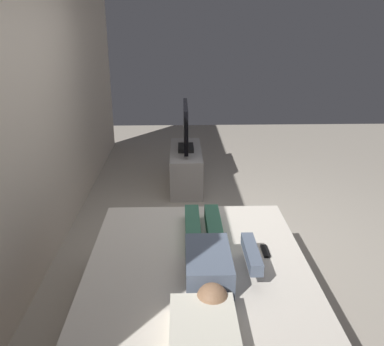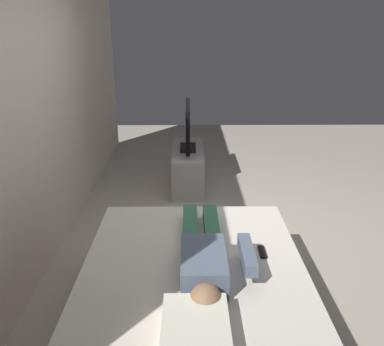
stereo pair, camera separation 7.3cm
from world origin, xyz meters
name	(u,v)px [view 1 (the left image)]	position (x,y,z in m)	size (l,w,h in m)	color
ground_plane	(233,251)	(0.00, 0.00, 0.00)	(10.00, 10.00, 0.00)	#ADA393
back_wall	(46,98)	(0.40, 1.73, 1.40)	(6.40, 0.10, 2.80)	beige
bed	(198,303)	(-1.08, 0.39, 0.26)	(1.95, 1.55, 0.54)	brown
pillow	(204,334)	(-1.73, 0.39, 0.60)	(0.48, 0.34, 0.12)	silver
person	(209,255)	(-1.05, 0.32, 0.62)	(1.26, 0.46, 0.18)	slate
remote	(265,251)	(-0.90, -0.09, 0.55)	(0.15, 0.04, 0.02)	black
tv_stand	(186,168)	(1.65, 0.43, 0.25)	(1.10, 0.40, 0.50)	#B7B2AD
tv	(186,128)	(1.65, 0.43, 0.78)	(0.88, 0.20, 0.59)	black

